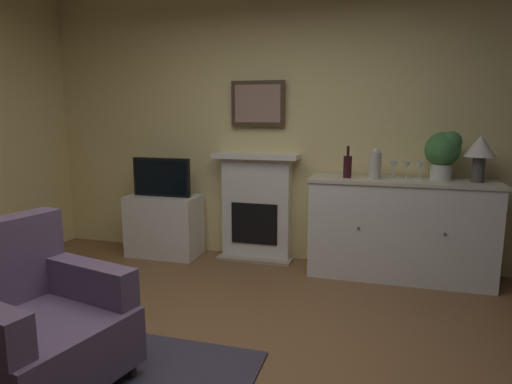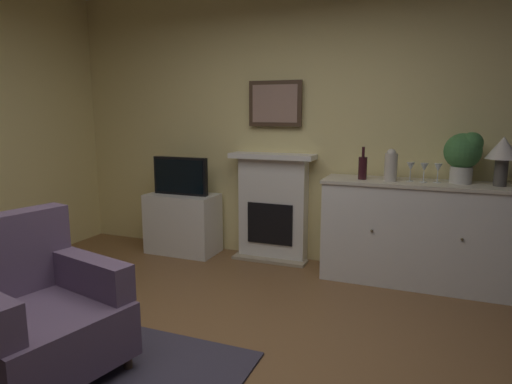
% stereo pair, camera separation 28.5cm
% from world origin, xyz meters
% --- Properties ---
extents(wall_rear, '(5.45, 0.06, 2.77)m').
position_xyz_m(wall_rear, '(0.00, 2.30, 1.39)').
color(wall_rear, '#EAD68C').
rests_on(wall_rear, ground_plane).
extents(fireplace_unit, '(0.87, 0.30, 1.10)m').
position_xyz_m(fireplace_unit, '(-0.33, 2.17, 0.55)').
color(fireplace_unit, white).
rests_on(fireplace_unit, ground_plane).
extents(framed_picture, '(0.55, 0.04, 0.45)m').
position_xyz_m(framed_picture, '(-0.33, 2.21, 1.59)').
color(framed_picture, '#473323').
extents(sideboard_cabinet, '(1.64, 0.49, 0.92)m').
position_xyz_m(sideboard_cabinet, '(1.07, 1.99, 0.46)').
color(sideboard_cabinet, white).
rests_on(sideboard_cabinet, ground_plane).
extents(table_lamp, '(0.26, 0.26, 0.40)m').
position_xyz_m(table_lamp, '(1.68, 1.99, 1.20)').
color(table_lamp, '#4C4742').
rests_on(table_lamp, sideboard_cabinet).
extents(wine_bottle, '(0.08, 0.08, 0.29)m').
position_xyz_m(wine_bottle, '(0.59, 1.96, 1.02)').
color(wine_bottle, '#331419').
rests_on(wine_bottle, sideboard_cabinet).
extents(wine_glass_left, '(0.07, 0.07, 0.16)m').
position_xyz_m(wine_glass_left, '(0.99, 2.00, 1.04)').
color(wine_glass_left, silver).
rests_on(wine_glass_left, sideboard_cabinet).
extents(wine_glass_center, '(0.07, 0.07, 0.16)m').
position_xyz_m(wine_glass_center, '(1.10, 1.99, 1.04)').
color(wine_glass_center, silver).
rests_on(wine_glass_center, sideboard_cabinet).
extents(wine_glass_right, '(0.07, 0.07, 0.16)m').
position_xyz_m(wine_glass_right, '(1.21, 2.00, 1.04)').
color(wine_glass_right, silver).
rests_on(wine_glass_right, sideboard_cabinet).
extents(vase_decorative, '(0.11, 0.11, 0.28)m').
position_xyz_m(vase_decorative, '(0.83, 1.94, 1.06)').
color(vase_decorative, beige).
rests_on(vase_decorative, sideboard_cabinet).
extents(tv_cabinet, '(0.75, 0.42, 0.64)m').
position_xyz_m(tv_cabinet, '(-1.31, 2.01, 0.32)').
color(tv_cabinet, white).
rests_on(tv_cabinet, ground_plane).
extents(tv_set, '(0.62, 0.07, 0.40)m').
position_xyz_m(tv_set, '(-1.31, 1.98, 0.84)').
color(tv_set, black).
rests_on(tv_set, tv_cabinet).
extents(potted_plant_small, '(0.30, 0.30, 0.43)m').
position_xyz_m(potted_plant_small, '(1.40, 2.04, 1.17)').
color(potted_plant_small, beige).
rests_on(potted_plant_small, sideboard_cabinet).
extents(armchair, '(0.96, 0.92, 0.92)m').
position_xyz_m(armchair, '(-0.90, -0.30, 0.38)').
color(armchair, '#604C66').
rests_on(armchair, ground_plane).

